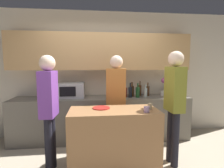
{
  "coord_description": "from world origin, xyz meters",
  "views": [
    {
      "loc": [
        -0.19,
        -2.16,
        1.56
      ],
      "look_at": [
        0.12,
        0.56,
        1.25
      ],
      "focal_mm": 28.0,
      "sensor_mm": 36.0,
      "label": 1
    }
  ],
  "objects_px": {
    "bottle_5": "(146,92)",
    "cup_1": "(147,109)",
    "bottle_2": "(132,91)",
    "plate_on_island": "(101,108)",
    "potted_plant": "(164,86)",
    "bottle_3": "(138,92)",
    "bottle_4": "(140,90)",
    "person_center": "(116,95)",
    "toaster": "(50,93)",
    "bottle_0": "(125,92)",
    "bottle_1": "(130,92)",
    "bottle_6": "(148,91)",
    "microwave": "(71,90)",
    "person_left": "(49,103)",
    "cup_0": "(150,106)",
    "person_right": "(174,98)"
  },
  "relations": [
    {
      "from": "bottle_4",
      "to": "bottle_5",
      "type": "height_order",
      "value": "bottle_4"
    },
    {
      "from": "potted_plant",
      "to": "bottle_3",
      "type": "bearing_deg",
      "value": -165.99
    },
    {
      "from": "bottle_2",
      "to": "bottle_3",
      "type": "relative_size",
      "value": 1.02
    },
    {
      "from": "bottle_4",
      "to": "bottle_6",
      "type": "relative_size",
      "value": 1.1
    },
    {
      "from": "bottle_4",
      "to": "plate_on_island",
      "type": "xyz_separation_m",
      "value": [
        -0.9,
        -1.1,
        -0.1
      ]
    },
    {
      "from": "bottle_5",
      "to": "person_center",
      "type": "relative_size",
      "value": 0.15
    },
    {
      "from": "toaster",
      "to": "bottle_0",
      "type": "bearing_deg",
      "value": -3.06
    },
    {
      "from": "person_center",
      "to": "bottle_5",
      "type": "bearing_deg",
      "value": -133.66
    },
    {
      "from": "bottle_4",
      "to": "person_center",
      "type": "bearing_deg",
      "value": -133.03
    },
    {
      "from": "cup_1",
      "to": "person_left",
      "type": "bearing_deg",
      "value": 169.79
    },
    {
      "from": "bottle_6",
      "to": "plate_on_island",
      "type": "bearing_deg",
      "value": -135.05
    },
    {
      "from": "bottle_2",
      "to": "person_left",
      "type": "relative_size",
      "value": 0.18
    },
    {
      "from": "bottle_0",
      "to": "person_right",
      "type": "height_order",
      "value": "person_right"
    },
    {
      "from": "plate_on_island",
      "to": "bottle_3",
      "type": "bearing_deg",
      "value": 48.47
    },
    {
      "from": "toaster",
      "to": "bottle_6",
      "type": "xyz_separation_m",
      "value": [
        2.05,
        0.0,
        0.02
      ]
    },
    {
      "from": "potted_plant",
      "to": "cup_1",
      "type": "distance_m",
      "value": 1.57
    },
    {
      "from": "microwave",
      "to": "potted_plant",
      "type": "xyz_separation_m",
      "value": [
        1.99,
        0.0,
        0.05
      ]
    },
    {
      "from": "bottle_4",
      "to": "cup_0",
      "type": "bearing_deg",
      "value": -98.75
    },
    {
      "from": "bottle_1",
      "to": "bottle_6",
      "type": "bearing_deg",
      "value": 19.8
    },
    {
      "from": "bottle_3",
      "to": "cup_0",
      "type": "xyz_separation_m",
      "value": [
        -0.09,
        -1.05,
        -0.05
      ]
    },
    {
      "from": "plate_on_island",
      "to": "person_center",
      "type": "bearing_deg",
      "value": 57.44
    },
    {
      "from": "bottle_5",
      "to": "cup_1",
      "type": "xyz_separation_m",
      "value": [
        -0.36,
        -1.22,
        -0.04
      ]
    },
    {
      "from": "bottle_2",
      "to": "plate_on_island",
      "type": "relative_size",
      "value": 1.16
    },
    {
      "from": "toaster",
      "to": "cup_1",
      "type": "distance_m",
      "value": 2.09
    },
    {
      "from": "bottle_0",
      "to": "plate_on_island",
      "type": "height_order",
      "value": "bottle_0"
    },
    {
      "from": "toaster",
      "to": "plate_on_island",
      "type": "height_order",
      "value": "toaster"
    },
    {
      "from": "toaster",
      "to": "bottle_4",
      "type": "bearing_deg",
      "value": 1.48
    },
    {
      "from": "microwave",
      "to": "bottle_1",
      "type": "distance_m",
      "value": 1.21
    },
    {
      "from": "microwave",
      "to": "cup_1",
      "type": "bearing_deg",
      "value": -48.77
    },
    {
      "from": "bottle_1",
      "to": "bottle_4",
      "type": "relative_size",
      "value": 0.96
    },
    {
      "from": "person_left",
      "to": "person_center",
      "type": "distance_m",
      "value": 1.15
    },
    {
      "from": "bottle_1",
      "to": "bottle_5",
      "type": "bearing_deg",
      "value": 5.05
    },
    {
      "from": "toaster",
      "to": "cup_1",
      "type": "height_order",
      "value": "toaster"
    },
    {
      "from": "microwave",
      "to": "person_left",
      "type": "relative_size",
      "value": 0.31
    },
    {
      "from": "bottle_1",
      "to": "person_right",
      "type": "bearing_deg",
      "value": -64.54
    },
    {
      "from": "toaster",
      "to": "person_left",
      "type": "distance_m",
      "value": 1.12
    },
    {
      "from": "bottle_0",
      "to": "cup_1",
      "type": "relative_size",
      "value": 3.39
    },
    {
      "from": "bottle_6",
      "to": "person_left",
      "type": "distance_m",
      "value": 2.11
    },
    {
      "from": "bottle_2",
      "to": "bottle_5",
      "type": "xyz_separation_m",
      "value": [
        0.27,
        -0.1,
        -0.02
      ]
    },
    {
      "from": "bottle_0",
      "to": "person_center",
      "type": "distance_m",
      "value": 0.58
    },
    {
      "from": "person_left",
      "to": "bottle_1",
      "type": "bearing_deg",
      "value": 127.9
    },
    {
      "from": "bottle_1",
      "to": "toaster",
      "type": "bearing_deg",
      "value": 174.81
    },
    {
      "from": "bottle_1",
      "to": "cup_0",
      "type": "relative_size",
      "value": 3.28
    },
    {
      "from": "bottle_0",
      "to": "person_center",
      "type": "relative_size",
      "value": 0.16
    },
    {
      "from": "toaster",
      "to": "cup_0",
      "type": "relative_size",
      "value": 2.8
    },
    {
      "from": "bottle_2",
      "to": "cup_1",
      "type": "distance_m",
      "value": 1.33
    },
    {
      "from": "toaster",
      "to": "person_center",
      "type": "relative_size",
      "value": 0.15
    },
    {
      "from": "microwave",
      "to": "cup_0",
      "type": "xyz_separation_m",
      "value": [
        1.26,
        -1.21,
        -0.09
      ]
    },
    {
      "from": "cup_1",
      "to": "microwave",
      "type": "bearing_deg",
      "value": 131.23
    },
    {
      "from": "bottle_6",
      "to": "person_center",
      "type": "bearing_deg",
      "value": -141.9
    }
  ]
}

